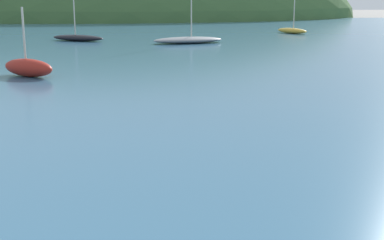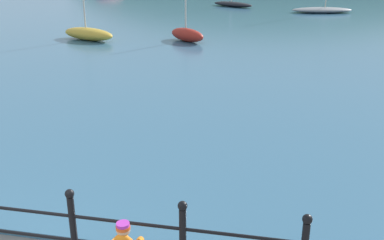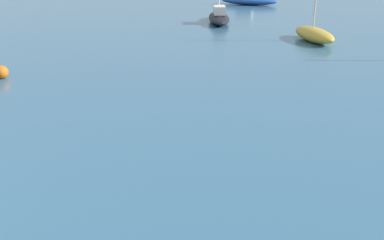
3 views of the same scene
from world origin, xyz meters
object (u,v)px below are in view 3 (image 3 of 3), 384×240
boat_nearest_quay (219,17)px  boat_blue_hull (249,0)px  boat_far_left (314,34)px  mooring_buoy (2,72)px

boat_nearest_quay → boat_blue_hull: bearing=130.5°
boat_far_left → mooring_buoy: 12.05m
boat_blue_hull → mooring_buoy: (11.05, -18.33, -0.14)m
boat_far_left → mooring_buoy: bearing=-94.2°
boat_nearest_quay → boat_blue_hull: 8.67m
mooring_buoy → boat_far_left: bearing=85.8°
boat_far_left → boat_nearest_quay: bearing=-177.5°
boat_nearest_quay → boat_blue_hull: (-5.63, 6.59, 0.02)m
boat_blue_hull → mooring_buoy: size_ratio=12.65×
boat_blue_hull → mooring_buoy: bearing=-58.9°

